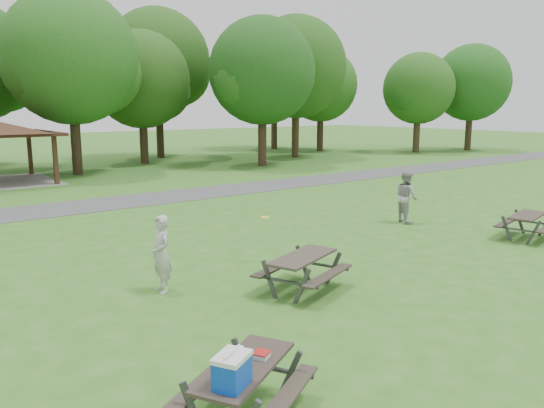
{
  "coord_description": "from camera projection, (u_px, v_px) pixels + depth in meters",
  "views": [
    {
      "loc": [
        -8.37,
        -8.16,
        4.12
      ],
      "look_at": [
        1.0,
        4.0,
        1.3
      ],
      "focal_mm": 35.0,
      "sensor_mm": 36.0,
      "label": 1
    }
  ],
  "objects": [
    {
      "name": "tree_row_i",
      "position": [
        321.0,
        87.0,
        49.34
      ],
      "size": [
        7.14,
        6.8,
        9.52
      ],
      "color": "black",
      "rests_on": "ground"
    },
    {
      "name": "picnic_table_near",
      "position": [
        241.0,
        374.0,
        6.85
      ],
      "size": [
        2.27,
        2.13,
        1.25
      ],
      "color": "#2D2521",
      "rests_on": "ground"
    },
    {
      "name": "picnic_table_far",
      "position": [
        527.0,
        220.0,
        16.72
      ],
      "size": [
        2.14,
        1.86,
        0.81
      ],
      "color": "#302823",
      "rests_on": "ground"
    },
    {
      "name": "frisbee_in_flight",
      "position": [
        265.0,
        217.0,
        14.05
      ],
      "size": [
        0.28,
        0.28,
        0.02
      ],
      "color": "yellow",
      "rests_on": "ground"
    },
    {
      "name": "ground",
      "position": [
        344.0,
        290.0,
        12.13
      ],
      "size": [
        160.0,
        160.0,
        0.0
      ],
      "primitive_type": "plane",
      "color": "#30681D",
      "rests_on": "ground"
    },
    {
      "name": "tree_deep_d",
      "position": [
        275.0,
        76.0,
        51.45
      ],
      "size": [
        8.4,
        8.0,
        11.27
      ],
      "color": "#322016",
      "rests_on": "ground"
    },
    {
      "name": "asphalt_path",
      "position": [
        114.0,
        203.0,
        23.04
      ],
      "size": [
        120.0,
        3.2,
        0.02
      ],
      "primitive_type": "cube",
      "color": "#444446",
      "rests_on": "ground"
    },
    {
      "name": "picnic_table_middle",
      "position": [
        303.0,
        264.0,
        11.96
      ],
      "size": [
        2.37,
        2.14,
        0.85
      ],
      "color": "#322B24",
      "rests_on": "ground"
    },
    {
      "name": "tree_deep_c",
      "position": [
        158.0,
        65.0,
        42.4
      ],
      "size": [
        8.82,
        8.4,
        11.9
      ],
      "color": "black",
      "rests_on": "ground"
    },
    {
      "name": "tree_row_f",
      "position": [
        142.0,
        83.0,
        38.16
      ],
      "size": [
        7.35,
        7.0,
        9.55
      ],
      "color": "black",
      "rests_on": "ground"
    },
    {
      "name": "tree_row_e",
      "position": [
        72.0,
        62.0,
        31.66
      ],
      "size": [
        8.4,
        8.0,
        11.02
      ],
      "color": "black",
      "rests_on": "ground"
    },
    {
      "name": "tree_row_h",
      "position": [
        297.0,
        70.0,
        42.82
      ],
      "size": [
        8.61,
        8.2,
        11.37
      ],
      "color": "#312116",
      "rests_on": "ground"
    },
    {
      "name": "tree_row_j",
      "position": [
        419.0,
        91.0,
        47.93
      ],
      "size": [
        6.72,
        6.4,
        8.96
      ],
      "color": "#322416",
      "rests_on": "ground"
    },
    {
      "name": "tree_flank_right",
      "position": [
        472.0,
        85.0,
        50.27
      ],
      "size": [
        7.56,
        7.2,
        9.97
      ],
      "color": "black",
      "rests_on": "ground"
    },
    {
      "name": "frisbee_catcher",
      "position": [
        406.0,
        197.0,
        19.04
      ],
      "size": [
        0.97,
        1.1,
        1.88
      ],
      "primitive_type": "imported",
      "rotation": [
        0.0,
        0.0,
        1.23
      ],
      "color": "#9C9C9F",
      "rests_on": "ground"
    },
    {
      "name": "tree_row_g",
      "position": [
        263.0,
        74.0,
        36.61
      ],
      "size": [
        7.77,
        7.4,
        10.25
      ],
      "color": "black",
      "rests_on": "ground"
    },
    {
      "name": "frisbee_thrower",
      "position": [
        161.0,
        254.0,
        11.85
      ],
      "size": [
        0.45,
        0.66,
        1.76
      ],
      "primitive_type": "imported",
      "rotation": [
        0.0,
        0.0,
        -1.62
      ],
      "color": "#AFAFB1",
      "rests_on": "ground"
    }
  ]
}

